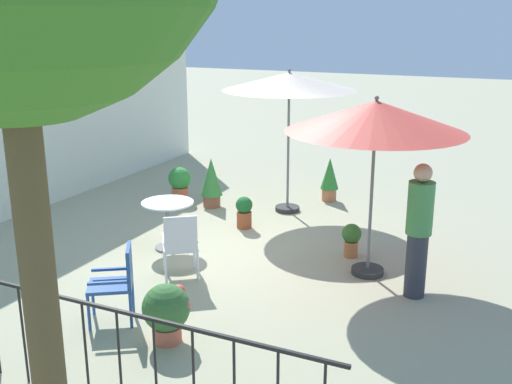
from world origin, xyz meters
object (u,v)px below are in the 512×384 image
at_px(patio_chair_1, 180,242).
at_px(standing_person, 419,229).
at_px(patio_umbrella_1, 376,118).
at_px(potted_plant_0, 180,183).
at_px(patio_umbrella_0, 289,83).
at_px(cafe_table_0, 168,216).
at_px(potted_plant_2, 211,181).
at_px(potted_plant_3, 167,310).
at_px(patio_chair_0, 117,279).
at_px(potted_plant_4, 330,178).
at_px(potted_plant_5, 351,238).
at_px(potted_plant_1, 244,211).

distance_m(patio_chair_1, standing_person, 3.07).
relative_size(patio_umbrella_1, potted_plant_0, 3.63).
distance_m(patio_umbrella_0, potted_plant_0, 2.85).
relative_size(cafe_table_0, potted_plant_2, 0.85).
xyz_separation_m(patio_umbrella_0, potted_plant_0, (-0.34, 2.07, -1.93)).
xyz_separation_m(potted_plant_3, standing_person, (2.27, -2.19, 0.52)).
height_order(patio_umbrella_0, cafe_table_0, patio_umbrella_0).
xyz_separation_m(patio_umbrella_0, patio_chair_0, (-4.69, 0.17, -1.79)).
distance_m(patio_umbrella_0, potted_plant_4, 2.13).
distance_m(potted_plant_0, potted_plant_3, 5.24).
bearing_deg(cafe_table_0, potted_plant_4, -22.06).
bearing_deg(potted_plant_5, potted_plant_1, 76.31).
height_order(potted_plant_3, potted_plant_5, potted_plant_3).
height_order(patio_umbrella_1, potted_plant_0, patio_umbrella_1).
xyz_separation_m(potted_plant_2, standing_person, (-2.22, -4.15, 0.40)).
xyz_separation_m(patio_umbrella_1, potted_plant_4, (3.08, 1.59, -1.70)).
relative_size(patio_umbrella_0, standing_person, 1.48).
bearing_deg(potted_plant_3, potted_plant_4, 1.16).
height_order(cafe_table_0, potted_plant_2, potted_plant_2).
distance_m(patio_umbrella_1, potted_plant_1, 3.18).
bearing_deg(standing_person, potted_plant_2, 61.89).
relative_size(patio_umbrella_0, patio_chair_0, 2.80).
height_order(patio_umbrella_1, potted_plant_2, patio_umbrella_1).
xyz_separation_m(patio_chair_1, potted_plant_0, (3.02, 1.91, -0.14)).
bearing_deg(cafe_table_0, patio_chair_0, -161.16).
height_order(potted_plant_2, potted_plant_3, potted_plant_2).
bearing_deg(potted_plant_2, potted_plant_5, -112.91).
distance_m(potted_plant_2, standing_person, 4.73).
distance_m(potted_plant_3, standing_person, 3.20).
bearing_deg(potted_plant_1, patio_chair_1, -176.33).
bearing_deg(potted_plant_0, patio_umbrella_1, -113.65).
bearing_deg(potted_plant_3, potted_plant_0, 30.55).
bearing_deg(standing_person, potted_plant_0, 65.23).
bearing_deg(standing_person, potted_plant_5, 49.86).
bearing_deg(potted_plant_1, potted_plant_0, 64.91).
relative_size(potted_plant_1, potted_plant_4, 0.64).
bearing_deg(standing_person, potted_plant_1, 65.41).
height_order(patio_chair_1, potted_plant_0, patio_chair_1).
relative_size(potted_plant_3, potted_plant_4, 0.79).
bearing_deg(patio_chair_1, potted_plant_2, 21.91).
bearing_deg(potted_plant_1, cafe_table_0, 155.43).
distance_m(potted_plant_2, potted_plant_5, 3.32).
relative_size(patio_umbrella_1, patio_chair_0, 2.68).
height_order(potted_plant_3, potted_plant_4, potted_plant_4).
distance_m(potted_plant_2, potted_plant_3, 4.90).
relative_size(patio_umbrella_0, potted_plant_4, 3.04).
bearing_deg(patio_chair_1, patio_chair_0, 179.76).
xyz_separation_m(cafe_table_0, standing_person, (-0.07, -3.70, 0.37)).
xyz_separation_m(potted_plant_1, potted_plant_4, (2.10, -0.78, 0.16)).
bearing_deg(patio_chair_1, potted_plant_3, -153.06).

